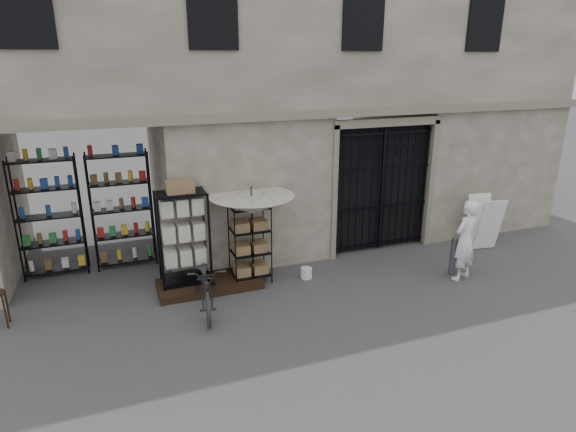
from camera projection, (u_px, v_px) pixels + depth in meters
name	position (u px, v px, depth m)	size (l,w,h in m)	color
ground	(355.00, 302.00, 8.94)	(80.00, 80.00, 0.00)	black
main_building	(281.00, 50.00, 11.09)	(14.00, 4.00, 9.00)	#A59A8A
shop_recess	(87.00, 209.00, 9.46)	(3.00, 1.70, 3.00)	black
shop_shelving	(87.00, 214.00, 9.96)	(2.70, 0.50, 2.50)	black
iron_gate	(378.00, 187.00, 11.08)	(2.50, 0.21, 3.00)	black
step_platform	(210.00, 284.00, 9.49)	(2.00, 0.90, 0.15)	black
display_cabinet	(184.00, 242.00, 9.20)	(0.94, 0.63, 1.96)	black
wire_rack	(250.00, 243.00, 9.56)	(0.75, 0.55, 1.67)	black
market_umbrella	(252.00, 200.00, 9.30)	(1.67, 1.69, 2.38)	black
white_bucket	(306.00, 273.00, 9.89)	(0.23, 0.23, 0.22)	silver
bicycle	(208.00, 309.00, 8.70)	(0.64, 0.96, 1.83)	black
steel_bollard	(454.00, 256.00, 9.97)	(0.15, 0.15, 0.81)	slate
shopkeeper	(460.00, 278.00, 9.91)	(0.61, 1.68, 0.40)	white
easel_sign	(485.00, 222.00, 11.30)	(0.67, 0.75, 1.24)	silver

